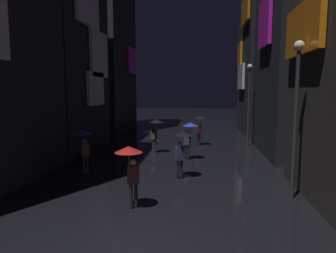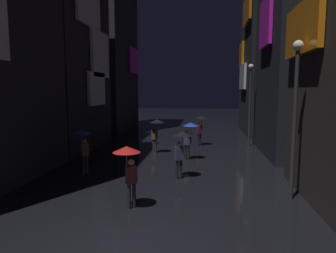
# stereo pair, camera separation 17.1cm
# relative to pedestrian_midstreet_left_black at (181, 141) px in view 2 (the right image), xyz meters

# --- Properties ---
(building_left_mid) EXTENTS (4.25, 7.52, 12.31)m
(building_left_mid) POSITION_rel_pedestrian_midstreet_left_black_xyz_m (-8.35, 6.26, 4.50)
(building_left_mid) COLOR #232328
(building_left_mid) RESTS_ON ground
(building_left_far) EXTENTS (4.25, 8.42, 22.28)m
(building_left_far) POSITION_rel_pedestrian_midstreet_left_black_xyz_m (-8.37, 15.71, 9.47)
(building_left_far) COLOR #232328
(building_left_far) RESTS_ON ground
(building_right_far) EXTENTS (4.25, 7.91, 14.53)m
(building_right_far) POSITION_rel_pedestrian_midstreet_left_black_xyz_m (6.60, 15.45, 5.60)
(building_right_far) COLOR black
(building_right_far) RESTS_ON ground
(pedestrian_midstreet_left_black) EXTENTS (0.90, 0.90, 2.12)m
(pedestrian_midstreet_left_black) POSITION_rel_pedestrian_midstreet_left_black_xyz_m (0.00, 0.00, 0.00)
(pedestrian_midstreet_left_black) COLOR black
(pedestrian_midstreet_left_black) RESTS_ON ground
(pedestrian_far_right_blue) EXTENTS (0.90, 0.90, 2.12)m
(pedestrian_far_right_blue) POSITION_rel_pedestrian_midstreet_left_black_xyz_m (0.18, 3.69, 0.00)
(pedestrian_far_right_blue) COLOR black
(pedestrian_far_right_blue) RESTS_ON ground
(pedestrian_near_crossing_black) EXTENTS (0.90, 0.90, 2.12)m
(pedestrian_near_crossing_black) POSITION_rel_pedestrian_midstreet_left_black_xyz_m (-1.99, 5.31, 0.00)
(pedestrian_near_crossing_black) COLOR #38332D
(pedestrian_near_crossing_black) RESTS_ON ground
(pedestrian_midstreet_centre_blue) EXTENTS (0.90, 0.90, 2.12)m
(pedestrian_midstreet_centre_blue) POSITION_rel_pedestrian_midstreet_left_black_xyz_m (-4.56, 0.06, 0.00)
(pedestrian_midstreet_centre_blue) COLOR #38332D
(pedestrian_midstreet_centre_blue) RESTS_ON ground
(pedestrian_foreground_right_black) EXTENTS (0.90, 0.90, 2.12)m
(pedestrian_foreground_right_black) POSITION_rel_pedestrian_midstreet_left_black_xyz_m (0.75, 8.22, 0.00)
(pedestrian_foreground_right_black) COLOR black
(pedestrian_foreground_right_black) RESTS_ON ground
(pedestrian_foreground_left_red) EXTENTS (0.90, 0.90, 2.12)m
(pedestrian_foreground_left_red) POSITION_rel_pedestrian_midstreet_left_black_xyz_m (-1.44, -3.71, 0.00)
(pedestrian_foreground_left_red) COLOR black
(pedestrian_foreground_left_red) RESTS_ON ground
(bicycle_parked_at_storefront) EXTENTS (0.36, 1.81, 0.96)m
(bicycle_parked_at_storefront) POSITION_rel_pedestrian_midstreet_left_black_xyz_m (-5.48, 2.93, -1.28)
(bicycle_parked_at_storefront) COLOR black
(bicycle_parked_at_storefront) RESTS_ON ground
(streetlamp_right_far) EXTENTS (0.36, 0.36, 5.71)m
(streetlamp_right_far) POSITION_rel_pedestrian_midstreet_left_black_xyz_m (4.12, 8.42, 1.89)
(streetlamp_right_far) COLOR #2D2D33
(streetlamp_right_far) RESTS_ON ground
(streetlamp_right_near) EXTENTS (0.36, 0.36, 5.59)m
(streetlamp_right_near) POSITION_rel_pedestrian_midstreet_left_black_xyz_m (4.12, -2.10, 1.82)
(streetlamp_right_near) COLOR #2D2D33
(streetlamp_right_near) RESTS_ON ground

